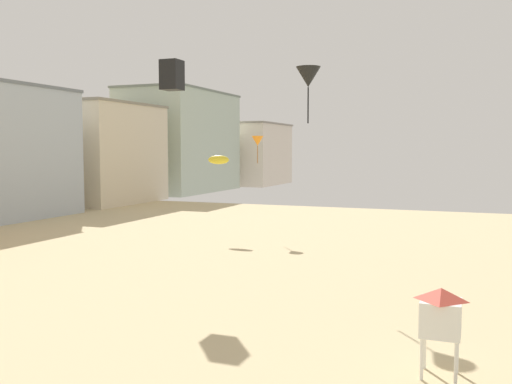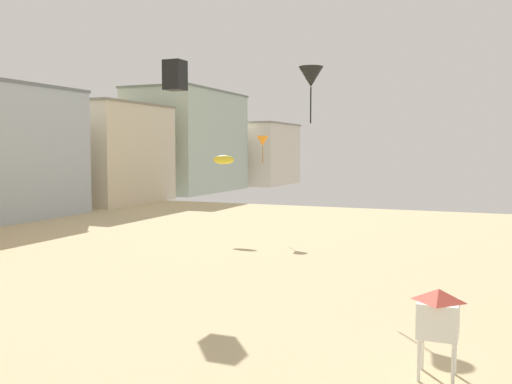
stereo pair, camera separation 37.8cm
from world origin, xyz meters
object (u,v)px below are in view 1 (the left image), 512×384
at_px(lifeguard_stand, 441,313).
at_px(kite_yellow_parafoil, 219,160).
at_px(kite_black_delta_2, 308,77).
at_px(kite_orange_delta, 258,141).
at_px(kite_black_box, 172,75).

xyz_separation_m(lifeguard_stand, kite_yellow_parafoil, (-17.07, 21.63, 3.81)).
bearing_deg(kite_black_delta_2, kite_yellow_parafoil, 132.82).
height_order(kite_orange_delta, kite_yellow_parafoil, kite_orange_delta).
height_order(lifeguard_stand, kite_black_box, kite_black_box).
bearing_deg(kite_orange_delta, kite_yellow_parafoil, -141.58).
height_order(kite_yellow_parafoil, kite_black_box, kite_black_box).
bearing_deg(kite_black_delta_2, lifeguard_stand, -56.92).
height_order(kite_black_box, kite_black_delta_2, kite_black_box).
bearing_deg(kite_yellow_parafoil, kite_black_delta_2, -47.18).
bearing_deg(kite_black_delta_2, kite_black_box, -167.10).
distance_m(lifeguard_stand, kite_black_delta_2, 15.27).
height_order(lifeguard_stand, kite_yellow_parafoil, kite_yellow_parafoil).
distance_m(kite_orange_delta, kite_yellow_parafoil, 3.35).
relative_size(lifeguard_stand, kite_black_box, 1.67).
distance_m(kite_yellow_parafoil, kite_black_delta_2, 15.37).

